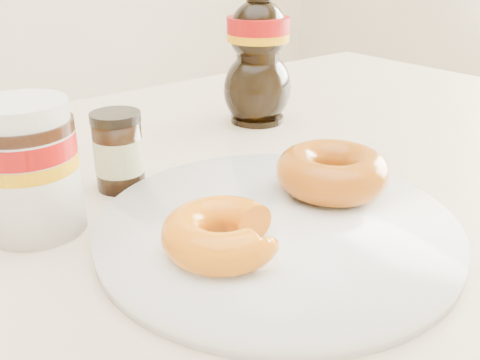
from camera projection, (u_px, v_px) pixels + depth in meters
dining_table at (223, 286)px, 0.53m from camera, size 1.40×0.90×0.75m
plate at (277, 227)px, 0.46m from camera, size 0.31×0.31×0.02m
donut_bitten at (222, 233)px, 0.40m from camera, size 0.10×0.10×0.03m
donut_whole at (332, 171)px, 0.50m from camera, size 0.12×0.12×0.04m
nutella_jar at (28, 163)px, 0.44m from camera, size 0.08×0.08×0.12m
syrup_bottle at (258, 52)px, 0.71m from camera, size 0.12×0.11×0.19m
dark_jar at (119, 152)px, 0.53m from camera, size 0.05×0.05×0.08m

